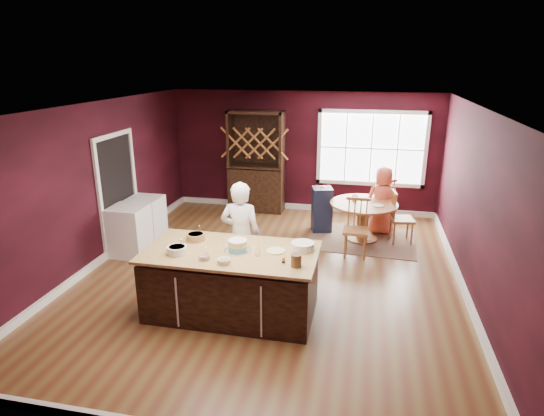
{
  "coord_description": "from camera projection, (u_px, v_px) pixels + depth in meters",
  "views": [
    {
      "loc": [
        1.41,
        -6.58,
        3.35
      ],
      "look_at": [
        -0.04,
        0.28,
        1.05
      ],
      "focal_mm": 30.0,
      "sensor_mm": 36.0,
      "label": 1
    }
  ],
  "objects": [
    {
      "name": "chair_east",
      "position": [
        402.0,
        217.0,
        8.59
      ],
      "size": [
        0.48,
        0.49,
        1.03
      ],
      "primitive_type": null,
      "rotation": [
        0.0,
        0.0,
        1.74
      ],
      "color": "olive",
      "rests_on": "ground"
    },
    {
      "name": "bowl_blue",
      "position": [
        177.0,
        250.0,
        5.96
      ],
      "size": [
        0.26,
        0.26,
        0.1
      ],
      "primitive_type": "cylinder",
      "color": "silver",
      "rests_on": "kitchen_island"
    },
    {
      "name": "hutch",
      "position": [
        256.0,
        162.0,
        10.28
      ],
      "size": [
        1.24,
        0.52,
        2.28
      ],
      "primitive_type": "cube",
      "color": "#3E2416",
      "rests_on": "ground"
    },
    {
      "name": "kitchen_island",
      "position": [
        232.0,
        283.0,
        6.21
      ],
      "size": [
        2.32,
        1.22,
        0.92
      ],
      "color": "black",
      "rests_on": "ground"
    },
    {
      "name": "dryer",
      "position": [
        146.0,
        220.0,
        8.68
      ],
      "size": [
        0.6,
        0.58,
        0.87
      ],
      "primitive_type": "cube",
      "color": "white",
      "rests_on": "ground"
    },
    {
      "name": "toy_figurine",
      "position": [
        283.0,
        260.0,
        5.69
      ],
      "size": [
        0.05,
        0.05,
        0.08
      ],
      "primitive_type": null,
      "color": "gold",
      "rests_on": "kitchen_island"
    },
    {
      "name": "bowl_yellow",
      "position": [
        196.0,
        237.0,
        6.4
      ],
      "size": [
        0.26,
        0.26,
        0.1
      ],
      "primitive_type": "cylinder",
      "color": "#986D48",
      "rests_on": "kitchen_island"
    },
    {
      "name": "white_tub",
      "position": [
        303.0,
        246.0,
        6.07
      ],
      "size": [
        0.31,
        0.31,
        0.11
      ],
      "primitive_type": "cylinder",
      "color": "white",
      "rests_on": "kitchen_island"
    },
    {
      "name": "high_chair",
      "position": [
        322.0,
        208.0,
        9.2
      ],
      "size": [
        0.47,
        0.47,
        0.95
      ],
      "primitive_type": null,
      "rotation": [
        0.0,
        0.0,
        0.26
      ],
      "color": "black",
      "rests_on": "ground"
    },
    {
      "name": "chair_north",
      "position": [
        380.0,
        203.0,
        9.36
      ],
      "size": [
        0.62,
        0.61,
        1.08
      ],
      "primitive_type": null,
      "rotation": [
        0.0,
        0.0,
        3.76
      ],
      "color": "brown",
      "rests_on": "ground"
    },
    {
      "name": "toddler",
      "position": [
        326.0,
        193.0,
        9.1
      ],
      "size": [
        0.18,
        0.14,
        0.26
      ],
      "primitive_type": null,
      "color": "#8CA5BF",
      "rests_on": "high_chair"
    },
    {
      "name": "drinking_glass",
      "position": [
        257.0,
        251.0,
        5.89
      ],
      "size": [
        0.07,
        0.07,
        0.14
      ],
      "primitive_type": "cylinder",
      "color": "silver",
      "rests_on": "kitchen_island"
    },
    {
      "name": "room_shell",
      "position": [
        271.0,
        195.0,
        7.02
      ],
      "size": [
        7.0,
        7.0,
        7.0
      ],
      "color": "brown",
      "rests_on": "ground"
    },
    {
      "name": "rug",
      "position": [
        362.0,
        239.0,
        8.88
      ],
      "size": [
        2.13,
        1.69,
        0.01
      ],
      "primitive_type": "cube",
      "rotation": [
        0.0,
        0.0,
        -0.05
      ],
      "color": "brown",
      "rests_on": "ground"
    },
    {
      "name": "bowl_pink",
      "position": [
        204.0,
        258.0,
        5.78
      ],
      "size": [
        0.15,
        0.15,
        0.06
      ],
      "primitive_type": "cylinder",
      "color": "white",
      "rests_on": "kitchen_island"
    },
    {
      "name": "layer_cake",
      "position": [
        238.0,
        245.0,
        6.06
      ],
      "size": [
        0.36,
        0.36,
        0.15
      ],
      "primitive_type": null,
      "color": "silver",
      "rests_on": "kitchen_island"
    },
    {
      "name": "chair_south",
      "position": [
        356.0,
        228.0,
        8.0
      ],
      "size": [
        0.45,
        0.43,
        1.05
      ],
      "primitive_type": null,
      "rotation": [
        0.0,
        0.0,
        -0.03
      ],
      "color": "#995F34",
      "rests_on": "ground"
    },
    {
      "name": "washer",
      "position": [
        129.0,
        231.0,
        8.08
      ],
      "size": [
        0.62,
        0.6,
        0.89
      ],
      "primitive_type": "cube",
      "color": "silver",
      "rests_on": "ground"
    },
    {
      "name": "doorway",
      "position": [
        119.0,
        194.0,
        8.26
      ],
      "size": [
        0.08,
        1.26,
        2.13
      ],
      "primitive_type": null,
      "color": "white",
      "rests_on": "room_shell"
    },
    {
      "name": "window",
      "position": [
        371.0,
        148.0,
        9.9
      ],
      "size": [
        2.36,
        0.1,
        1.66
      ],
      "primitive_type": null,
      "color": "white",
      "rests_on": "room_shell"
    },
    {
      "name": "stoneware_crock",
      "position": [
        296.0,
        260.0,
        5.58
      ],
      "size": [
        0.13,
        0.13,
        0.16
      ],
      "primitive_type": "cylinder",
      "color": "brown",
      "rests_on": "kitchen_island"
    },
    {
      "name": "dinner_plate",
      "position": [
        276.0,
        251.0,
        6.04
      ],
      "size": [
        0.25,
        0.25,
        0.02
      ],
      "primitive_type": "cylinder",
      "color": "beige",
      "rests_on": "kitchen_island"
    },
    {
      "name": "bowl_olive",
      "position": [
        224.0,
        261.0,
        5.67
      ],
      "size": [
        0.17,
        0.17,
        0.06
      ],
      "primitive_type": "cylinder",
      "color": "#F6E8CC",
      "rests_on": "kitchen_island"
    },
    {
      "name": "table_plate",
      "position": [
        378.0,
        206.0,
        8.46
      ],
      "size": [
        0.2,
        0.2,
        0.02
      ],
      "primitive_type": "cylinder",
      "color": "beige",
      "rests_on": "dining_table"
    },
    {
      "name": "baker",
      "position": [
        241.0,
        236.0,
        6.79
      ],
      "size": [
        0.62,
        0.41,
        1.68
      ],
      "primitive_type": "imported",
      "rotation": [
        0.0,
        0.0,
        3.16
      ],
      "color": "white",
      "rests_on": "ground"
    },
    {
      "name": "table_cup",
      "position": [
        355.0,
        197.0,
        8.81
      ],
      "size": [
        0.13,
        0.13,
        0.1
      ],
      "primitive_type": "imported",
      "rotation": [
        0.0,
        0.0,
        0.05
      ],
      "color": "silver",
      "rests_on": "dining_table"
    },
    {
      "name": "dining_table",
      "position": [
        363.0,
        214.0,
        8.71
      ],
      "size": [
        1.28,
        1.28,
        0.75
      ],
      "color": "brown",
      "rests_on": "ground"
    },
    {
      "name": "seated_woman",
      "position": [
        382.0,
        201.0,
        9.0
      ],
      "size": [
        0.75,
        0.57,
        1.37
      ],
      "primitive_type": "imported",
      "rotation": [
        0.0,
        0.0,
        3.36
      ],
      "color": "#D75C44",
      "rests_on": "ground"
    }
  ]
}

